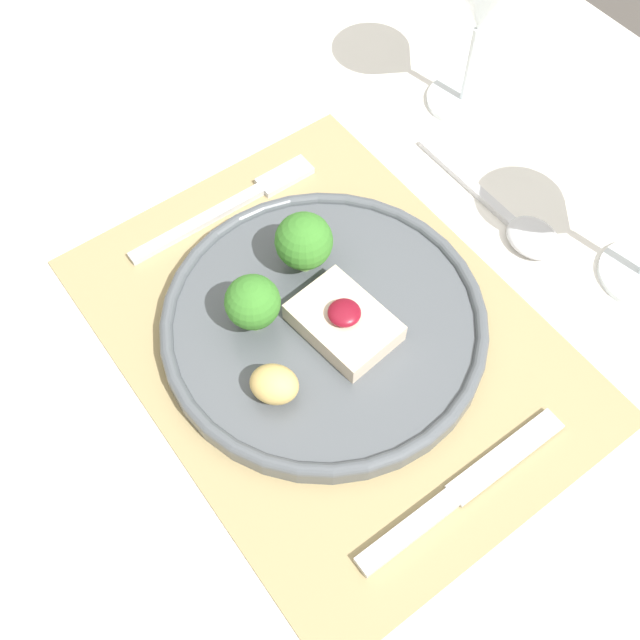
{
  "coord_description": "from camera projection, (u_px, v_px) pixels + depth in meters",
  "views": [
    {
      "loc": [
        0.26,
        -0.2,
        1.3
      ],
      "look_at": [
        -0.01,
        -0.0,
        0.76
      ],
      "focal_mm": 42.0,
      "sensor_mm": 36.0,
      "label": 1
    }
  ],
  "objects": [
    {
      "name": "dining_table",
      "position": [
        329.0,
        377.0,
        0.73
      ],
      "size": [
        1.55,
        1.07,
        0.73
      ],
      "color": "white",
      "rests_on": "ground_plane"
    },
    {
      "name": "dinner_plate",
      "position": [
        317.0,
        321.0,
        0.65
      ],
      "size": [
        0.29,
        0.29,
        0.08
      ],
      "color": "#4C5156",
      "rests_on": "placemat"
    },
    {
      "name": "ground_plane",
      "position": [
        325.0,
        551.0,
        1.29
      ],
      "size": [
        8.0,
        8.0,
        0.0
      ],
      "primitive_type": "plane",
      "color": "#4C4742"
    },
    {
      "name": "fork",
      "position": [
        237.0,
        202.0,
        0.73
      ],
      "size": [
        0.02,
        0.2,
        0.01
      ],
      "rotation": [
        0.0,
        0.0,
        0.02
      ],
      "color": "silver",
      "rests_on": "placemat"
    },
    {
      "name": "placemat",
      "position": [
        330.0,
        337.0,
        0.66
      ],
      "size": [
        0.44,
        0.33,
        0.0
      ],
      "primitive_type": "cube",
      "color": "#9E895B",
      "rests_on": "dining_table"
    },
    {
      "name": "spoon",
      "position": [
        520.0,
        226.0,
        0.72
      ],
      "size": [
        0.19,
        0.05,
        0.02
      ],
      "rotation": [
        0.0,
        0.0,
        0.06
      ],
      "color": "silver",
      "rests_on": "dining_table"
    },
    {
      "name": "wine_glass_far",
      "position": [
        484.0,
        0.0,
        0.71
      ],
      "size": [
        0.09,
        0.09,
        0.17
      ],
      "color": "white",
      "rests_on": "dining_table"
    },
    {
      "name": "knife",
      "position": [
        450.0,
        500.0,
        0.58
      ],
      "size": [
        0.02,
        0.2,
        0.01
      ],
      "rotation": [
        0.0,
        0.0,
        -0.0
      ],
      "color": "silver",
      "rests_on": "placemat"
    }
  ]
}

